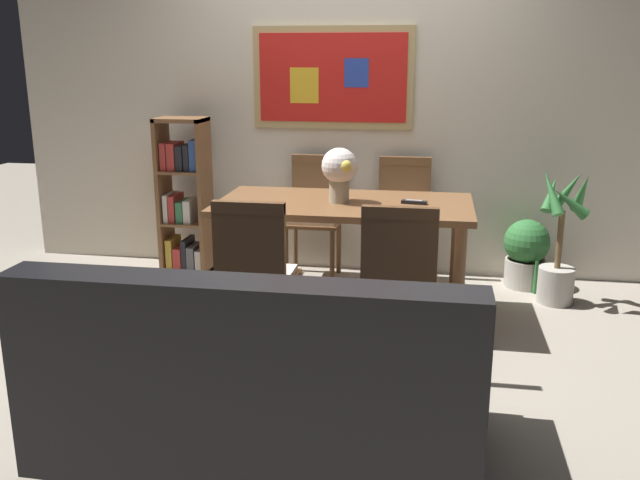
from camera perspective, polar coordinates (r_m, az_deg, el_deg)
The scene contains 13 objects.
ground_plane at distance 4.12m, azimuth -0.25°, elevation -8.05°, with size 12.00×12.00×0.00m, color gray.
wall_back_with_painting at distance 5.22m, azimuth 2.46°, elevation 11.58°, with size 5.20×0.14×2.60m.
dining_table at distance 4.28m, azimuth 2.03°, elevation 1.94°, with size 1.58×0.83×0.75m.
dining_chair_near_left at distance 3.66m, azimuth -5.46°, elevation -2.20°, with size 0.40×0.41×0.91m.
dining_chair_near_right at distance 3.55m, azimuth 6.64°, elevation -2.78°, with size 0.40×0.41×0.91m.
dining_chair_far_right at distance 5.03m, azimuth 6.96°, elevation 2.54°, with size 0.40×0.41×0.91m.
dining_chair_far_left at distance 5.10m, azimuth -0.43°, elevation 2.81°, with size 0.40×0.41×0.91m.
leather_couch at distance 2.90m, azimuth -5.18°, elevation -11.74°, with size 1.80×0.84×0.84m.
bookshelf at distance 5.29m, azimuth -11.25°, elevation 3.17°, with size 0.36×0.28×1.19m.
potted_ivy at distance 5.14m, azimuth 16.83°, elevation -1.01°, with size 0.32×0.33×0.54m.
potted_palm at distance 4.82m, azimuth 19.32°, elevation -0.84°, with size 0.35×0.35×0.92m.
flower_vase at distance 4.21m, azimuth 1.64°, elevation 5.88°, with size 0.22×0.23×0.34m.
tv_remote at distance 4.23m, azimuth 7.87°, elevation 3.15°, with size 0.16×0.07×0.02m.
Camera 1 is at (0.65, -3.74, 1.62)m, focal length 38.34 mm.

